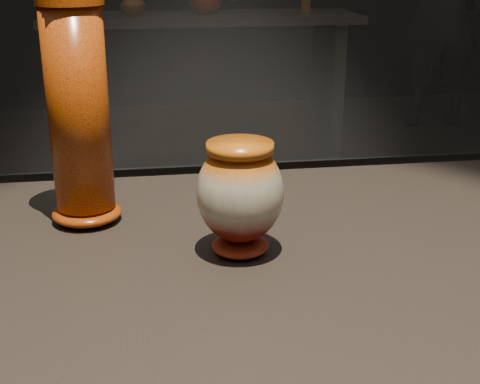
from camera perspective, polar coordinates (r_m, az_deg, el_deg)
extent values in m
cube|color=black|center=(0.93, 3.76, -7.45)|extent=(2.00, 0.80, 0.05)
ellipsoid|color=#671009|center=(0.95, 0.00, -4.57)|extent=(0.10, 0.10, 0.02)
ellipsoid|color=beige|center=(0.92, 0.00, -0.05)|extent=(0.14, 0.14, 0.14)
cylinder|color=orange|center=(0.90, 0.00, 3.84)|extent=(0.11, 0.11, 0.01)
ellipsoid|color=#D4550E|center=(1.08, -12.91, -1.72)|extent=(0.14, 0.14, 0.03)
cylinder|color=#D4550E|center=(1.03, -13.63, 6.82)|extent=(0.12, 0.12, 0.31)
cylinder|color=#D4550E|center=(1.01, -14.39, 15.58)|extent=(0.13, 0.13, 0.01)
cube|color=black|center=(4.40, -3.27, 14.60)|extent=(2.00, 0.60, 0.05)
cube|color=black|center=(4.47, -14.18, 8.27)|extent=(0.08, 0.50, 0.85)
cube|color=black|center=(4.63, 7.51, 9.10)|extent=(0.08, 0.50, 0.85)
imported|color=#924F15|center=(4.32, -9.17, 15.68)|extent=(0.22, 0.22, 0.16)
cylinder|color=#924F15|center=(4.45, 5.62, 15.70)|extent=(0.06, 0.06, 0.12)
imported|color=black|center=(5.33, 16.86, 15.04)|extent=(0.66, 0.43, 1.80)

